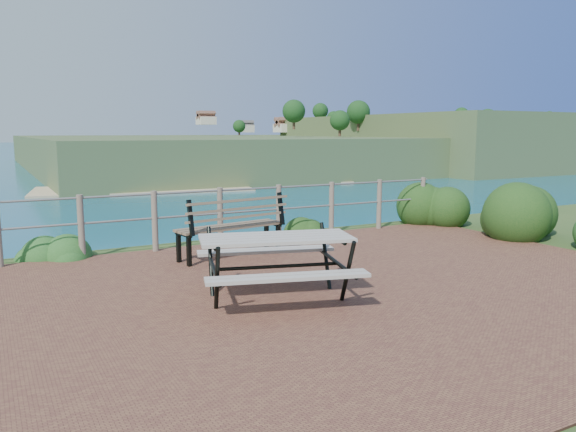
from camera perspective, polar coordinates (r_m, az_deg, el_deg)
name	(u,v)px	position (r m, az deg, el deg)	size (l,w,h in m)	color
ground	(322,293)	(7.00, 3.44, -7.86)	(10.00, 7.00, 0.12)	brown
safety_railing	(220,213)	(9.82, -6.91, 0.29)	(9.40, 0.10, 1.00)	#6B5B4C
distant_bay	(406,139)	(273.12, 11.94, 7.67)	(290.00, 232.36, 24.00)	#3F5329
picnic_table	(276,260)	(6.63, -1.22, -4.52)	(1.90, 1.48, 0.75)	#A49D93
park_bench	(230,217)	(8.81, -5.91, -0.12)	(1.81, 0.72, 0.99)	brown
shrub_right_front	(509,235)	(11.70, 21.55, -1.76)	(1.31, 1.31, 1.86)	#123C13
shrub_right_edge	(438,224)	(12.57, 15.02, -0.77)	(1.15, 1.15, 1.64)	#123C13
shrub_lip_west	(50,259)	(9.58, -23.02, -4.04)	(0.83, 0.83, 0.59)	#245821
shrub_lip_east	(302,233)	(11.00, 1.42, -1.78)	(0.72, 0.72, 0.44)	#123C13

